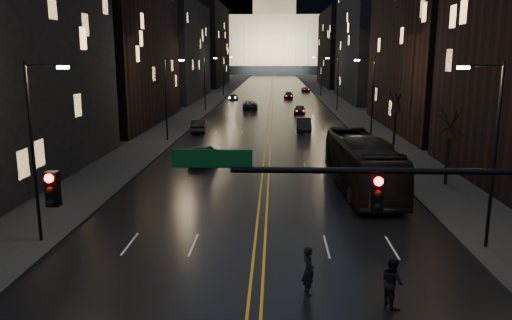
# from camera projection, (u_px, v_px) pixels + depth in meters

# --- Properties ---
(road) EXTENTS (20.00, 320.00, 0.02)m
(road) POSITION_uv_depth(u_px,v_px,m) (273.00, 88.00, 141.99)
(road) COLOR black
(road) RESTS_ON ground
(sidewalk_left) EXTENTS (8.00, 320.00, 0.16)m
(sidewalk_left) POSITION_uv_depth(u_px,v_px,m) (224.00, 87.00, 142.49)
(sidewalk_left) COLOR black
(sidewalk_left) RESTS_ON ground
(sidewalk_right) EXTENTS (8.00, 320.00, 0.16)m
(sidewalk_right) POSITION_uv_depth(u_px,v_px,m) (322.00, 88.00, 141.45)
(sidewalk_right) COLOR black
(sidewalk_right) RESTS_ON ground
(center_line) EXTENTS (0.62, 320.00, 0.01)m
(center_line) POSITION_uv_depth(u_px,v_px,m) (273.00, 88.00, 141.98)
(center_line) COLOR orange
(center_line) RESTS_ON road
(building_left_mid) EXTENTS (12.00, 30.00, 28.00)m
(building_left_mid) POSITION_uv_depth(u_px,v_px,m) (111.00, 18.00, 65.57)
(building_left_mid) COLOR black
(building_left_mid) RESTS_ON ground
(building_left_far) EXTENTS (12.00, 34.00, 20.00)m
(building_left_far) POSITION_uv_depth(u_px,v_px,m) (171.00, 51.00, 103.55)
(building_left_far) COLOR black
(building_left_far) RESTS_ON ground
(building_left_dist) EXTENTS (12.00, 40.00, 24.00)m
(building_left_dist) POSITION_uv_depth(u_px,v_px,m) (203.00, 45.00, 150.06)
(building_left_dist) COLOR black
(building_left_dist) RESTS_ON ground
(building_right_mid) EXTENTS (12.00, 34.00, 26.00)m
(building_right_mid) POSITION_uv_depth(u_px,v_px,m) (375.00, 36.00, 101.36)
(building_right_mid) COLOR black
(building_right_mid) RESTS_ON ground
(building_right_dist) EXTENTS (12.00, 40.00, 22.00)m
(building_right_dist) POSITION_uv_depth(u_px,v_px,m) (343.00, 49.00, 148.70)
(building_right_dist) COLOR black
(building_right_dist) RESTS_ON ground
(capitol) EXTENTS (90.00, 50.00, 58.50)m
(capitol) POSITION_uv_depth(u_px,v_px,m) (274.00, 39.00, 255.75)
(capitol) COLOR black
(capitol) RESTS_ON ground
(traffic_signal) EXTENTS (17.29, 0.45, 7.00)m
(traffic_signal) POSITION_uv_depth(u_px,v_px,m) (465.00, 211.00, 13.62)
(traffic_signal) COLOR black
(traffic_signal) RESTS_ON ground
(streetlamp_right_near) EXTENTS (2.13, 0.25, 9.00)m
(streetlamp_right_near) POSITION_uv_depth(u_px,v_px,m) (492.00, 147.00, 23.22)
(streetlamp_right_near) COLOR black
(streetlamp_right_near) RESTS_ON ground
(streetlamp_left_near) EXTENTS (2.13, 0.25, 9.00)m
(streetlamp_left_near) POSITION_uv_depth(u_px,v_px,m) (36.00, 143.00, 24.03)
(streetlamp_left_near) COLOR black
(streetlamp_left_near) RESTS_ON ground
(streetlamp_right_mid) EXTENTS (2.13, 0.25, 9.00)m
(streetlamp_right_mid) POSITION_uv_depth(u_px,v_px,m) (371.00, 95.00, 52.55)
(streetlamp_right_mid) COLOR black
(streetlamp_right_mid) RESTS_ON ground
(streetlamp_left_mid) EXTENTS (2.13, 0.25, 9.00)m
(streetlamp_left_mid) POSITION_uv_depth(u_px,v_px,m) (168.00, 95.00, 53.35)
(streetlamp_left_mid) COLOR black
(streetlamp_left_mid) RESTS_ON ground
(streetlamp_right_far) EXTENTS (2.13, 0.25, 9.00)m
(streetlamp_right_far) POSITION_uv_depth(u_px,v_px,m) (337.00, 81.00, 81.88)
(streetlamp_right_far) COLOR black
(streetlamp_right_far) RESTS_ON ground
(streetlamp_left_far) EXTENTS (2.13, 0.25, 9.00)m
(streetlamp_left_far) POSITION_uv_depth(u_px,v_px,m) (206.00, 80.00, 82.68)
(streetlamp_left_far) COLOR black
(streetlamp_left_far) RESTS_ON ground
(streetlamp_right_dist) EXTENTS (2.13, 0.25, 9.00)m
(streetlamp_right_dist) POSITION_uv_depth(u_px,v_px,m) (321.00, 74.00, 111.20)
(streetlamp_right_dist) COLOR black
(streetlamp_right_dist) RESTS_ON ground
(streetlamp_left_dist) EXTENTS (2.13, 0.25, 9.00)m
(streetlamp_left_dist) POSITION_uv_depth(u_px,v_px,m) (224.00, 74.00, 112.01)
(streetlamp_left_dist) COLOR black
(streetlamp_left_dist) RESTS_ON ground
(tree_right_mid) EXTENTS (2.40, 2.40, 6.65)m
(tree_right_mid) POSITION_uv_depth(u_px,v_px,m) (450.00, 124.00, 34.98)
(tree_right_mid) COLOR black
(tree_right_mid) RESTS_ON ground
(tree_right_far) EXTENTS (2.40, 2.40, 6.65)m
(tree_right_far) POSITION_uv_depth(u_px,v_px,m) (396.00, 102.00, 50.63)
(tree_right_far) COLOR black
(tree_right_far) RESTS_ON ground
(bus) EXTENTS (3.74, 13.41, 3.70)m
(bus) POSITION_uv_depth(u_px,v_px,m) (362.00, 164.00, 34.60)
(bus) COLOR black
(bus) RESTS_ON ground
(oncoming_car_a) EXTENTS (2.53, 5.18, 1.70)m
(oncoming_car_a) POSITION_uv_depth(u_px,v_px,m) (203.00, 153.00, 43.53)
(oncoming_car_a) COLOR black
(oncoming_car_a) RESTS_ON ground
(oncoming_car_b) EXTENTS (1.97, 4.90, 1.58)m
(oncoming_car_b) POSITION_uv_depth(u_px,v_px,m) (199.00, 126.00, 60.55)
(oncoming_car_b) COLOR black
(oncoming_car_b) RESTS_ON ground
(oncoming_car_c) EXTENTS (2.79, 5.60, 1.52)m
(oncoming_car_c) POSITION_uv_depth(u_px,v_px,m) (250.00, 105.00, 85.87)
(oncoming_car_c) COLOR black
(oncoming_car_c) RESTS_ON ground
(oncoming_car_d) EXTENTS (2.23, 4.60, 1.29)m
(oncoming_car_d) POSITION_uv_depth(u_px,v_px,m) (233.00, 97.00, 103.29)
(oncoming_car_d) COLOR black
(oncoming_car_d) RESTS_ON ground
(receding_car_a) EXTENTS (1.91, 5.12, 1.67)m
(receding_car_a) POSITION_uv_depth(u_px,v_px,m) (304.00, 125.00, 61.25)
(receding_car_a) COLOR black
(receding_car_a) RESTS_ON ground
(receding_car_b) EXTENTS (2.04, 4.45, 1.48)m
(receding_car_b) POSITION_uv_depth(u_px,v_px,m) (300.00, 110.00, 79.02)
(receding_car_b) COLOR black
(receding_car_b) RESTS_ON ground
(receding_car_c) EXTENTS (2.21, 4.79, 1.35)m
(receding_car_c) POSITION_uv_depth(u_px,v_px,m) (289.00, 95.00, 107.18)
(receding_car_c) COLOR black
(receding_car_c) RESTS_ON ground
(receding_car_d) EXTENTS (2.11, 4.49, 1.24)m
(receding_car_d) POSITION_uv_depth(u_px,v_px,m) (306.00, 89.00, 126.54)
(receding_car_d) COLOR black
(receding_car_d) RESTS_ON ground
(pedestrian_a) EXTENTS (0.68, 0.84, 1.98)m
(pedestrian_a) POSITION_uv_depth(u_px,v_px,m) (308.00, 271.00, 19.51)
(pedestrian_a) COLOR black
(pedestrian_a) RESTS_ON ground
(pedestrian_b) EXTENTS (0.81, 1.06, 1.93)m
(pedestrian_b) POSITION_uv_depth(u_px,v_px,m) (392.00, 282.00, 18.60)
(pedestrian_b) COLOR black
(pedestrian_b) RESTS_ON ground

